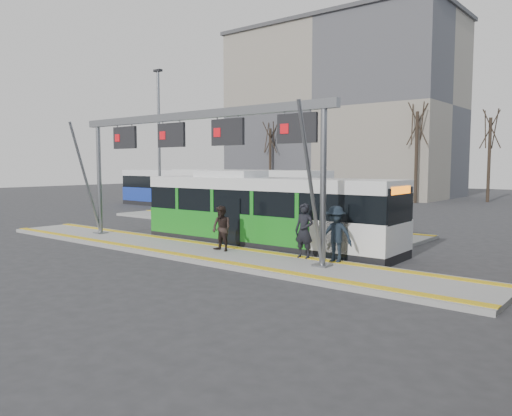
{
  "coord_description": "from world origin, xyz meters",
  "views": [
    {
      "loc": [
        13.61,
        -13.06,
        3.34
      ],
      "look_at": [
        0.63,
        3.0,
        1.54
      ],
      "focal_mm": 35.0,
      "sensor_mm": 36.0,
      "label": 1
    }
  ],
  "objects_px": {
    "gantry": "(191,139)",
    "passenger_a": "(304,231)",
    "hero_bus": "(265,212)",
    "passenger_c": "(336,234)",
    "passenger_b": "(222,229)"
  },
  "relations": [
    {
      "from": "passenger_b",
      "to": "passenger_c",
      "type": "relative_size",
      "value": 0.9
    },
    {
      "from": "gantry",
      "to": "passenger_c",
      "type": "relative_size",
      "value": 7.02
    },
    {
      "from": "hero_bus",
      "to": "passenger_a",
      "type": "relative_size",
      "value": 6.04
    },
    {
      "from": "passenger_b",
      "to": "passenger_c",
      "type": "height_order",
      "value": "passenger_c"
    },
    {
      "from": "gantry",
      "to": "hero_bus",
      "type": "relative_size",
      "value": 1.15
    },
    {
      "from": "passenger_a",
      "to": "gantry",
      "type": "bearing_deg",
      "value": -173.45
    },
    {
      "from": "hero_bus",
      "to": "passenger_b",
      "type": "distance_m",
      "value": 2.51
    },
    {
      "from": "passenger_a",
      "to": "passenger_c",
      "type": "height_order",
      "value": "passenger_a"
    },
    {
      "from": "passenger_a",
      "to": "passenger_b",
      "type": "bearing_deg",
      "value": -170.14
    },
    {
      "from": "gantry",
      "to": "passenger_a",
      "type": "height_order",
      "value": "gantry"
    },
    {
      "from": "hero_bus",
      "to": "passenger_c",
      "type": "bearing_deg",
      "value": -23.23
    },
    {
      "from": "passenger_b",
      "to": "gantry",
      "type": "bearing_deg",
      "value": -172.88
    },
    {
      "from": "gantry",
      "to": "passenger_a",
      "type": "bearing_deg",
      "value": 10.02
    },
    {
      "from": "passenger_a",
      "to": "passenger_b",
      "type": "distance_m",
      "value": 3.23
    },
    {
      "from": "hero_bus",
      "to": "passenger_b",
      "type": "bearing_deg",
      "value": -93.86
    }
  ]
}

